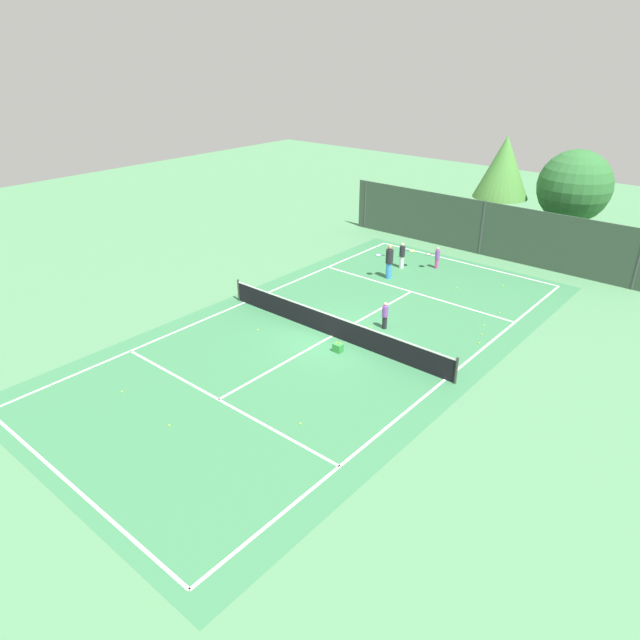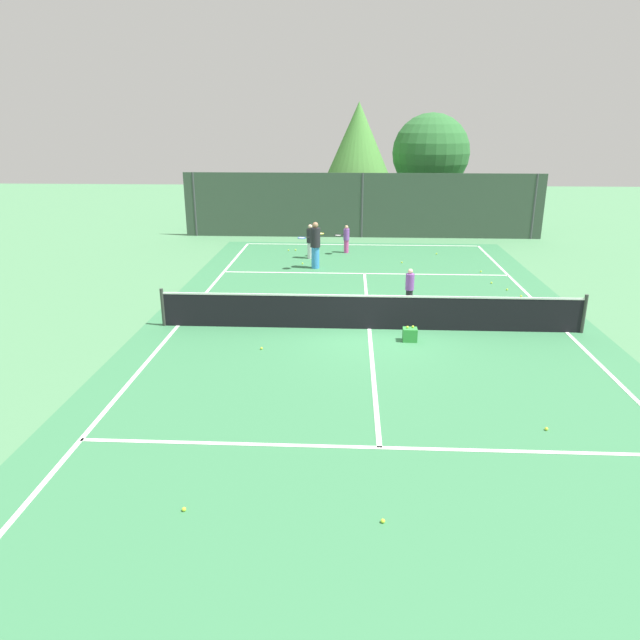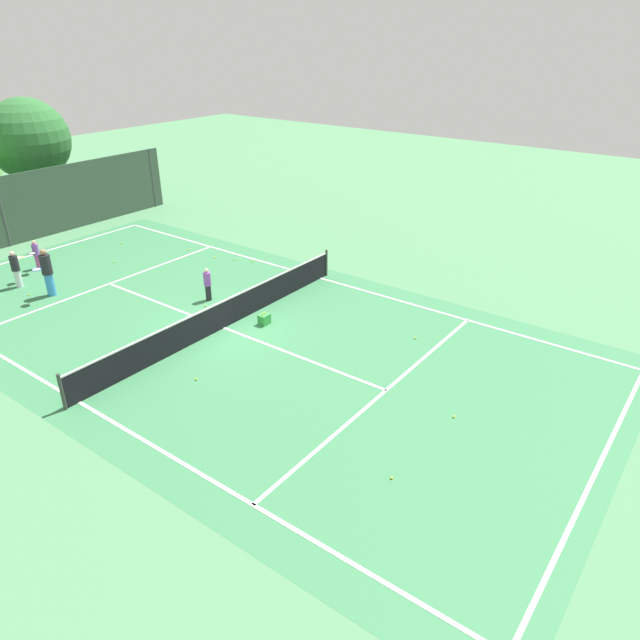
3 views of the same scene
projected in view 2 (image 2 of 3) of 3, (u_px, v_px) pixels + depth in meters
name	position (u px, v px, depth m)	size (l,w,h in m)	color
ground_plane	(369.00, 329.00, 16.56)	(80.00, 80.00, 0.00)	#4C8456
court_surface	(369.00, 329.00, 16.56)	(13.00, 25.00, 0.01)	#387A4C
tennis_net	(370.00, 312.00, 16.40)	(11.90, 0.10, 1.10)	#333833
perimeter_fence	(362.00, 206.00, 29.29)	(18.00, 0.12, 3.20)	#384C3D
tree_0	(359.00, 139.00, 30.62)	(3.28, 3.28, 6.60)	brown
tree_1	(431.00, 153.00, 31.63)	(4.16, 4.16, 6.08)	brown
player_0	(315.00, 245.00, 23.18)	(0.94, 0.72, 1.85)	#388CD8
player_1	(410.00, 288.00, 18.26)	(0.27, 0.27, 1.26)	#232328
player_2	(311.00, 241.00, 24.94)	(0.80, 0.77, 1.47)	silver
player_3	(346.00, 239.00, 26.05)	(0.73, 0.75, 1.23)	#D14799
ball_crate	(410.00, 335.00, 15.60)	(0.38, 0.30, 0.43)	green
tennis_ball_0	(288.00, 250.00, 26.63)	(0.07, 0.07, 0.07)	#CCE533
tennis_ball_1	(507.00, 290.00, 20.35)	(0.07, 0.07, 0.07)	#CCE533
tennis_ball_2	(394.00, 310.00, 18.17)	(0.07, 0.07, 0.07)	#CCE533
tennis_ball_3	(303.00, 263.00, 24.13)	(0.07, 0.07, 0.07)	#CCE533
tennis_ball_4	(296.00, 250.00, 26.66)	(0.07, 0.07, 0.07)	#CCE533
tennis_ball_5	(546.00, 429.00, 11.10)	(0.07, 0.07, 0.07)	#CCE533
tennis_ball_6	(492.00, 283.00, 21.21)	(0.07, 0.07, 0.07)	#CCE533
tennis_ball_7	(184.00, 509.00, 8.79)	(0.07, 0.07, 0.07)	#CCE533
tennis_ball_8	(481.00, 271.00, 22.82)	(0.07, 0.07, 0.07)	#CCE533
tennis_ball_9	(402.00, 262.00, 24.31)	(0.07, 0.07, 0.07)	#CCE533
tennis_ball_10	(436.00, 254.00, 25.91)	(0.07, 0.07, 0.07)	#CCE533
tennis_ball_11	(383.00, 521.00, 8.53)	(0.07, 0.07, 0.07)	#CCE533
tennis_ball_12	(521.00, 296.00, 19.58)	(0.07, 0.07, 0.07)	#CCE533
tennis_ball_13	(262.00, 348.00, 15.06)	(0.07, 0.07, 0.07)	#CCE533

